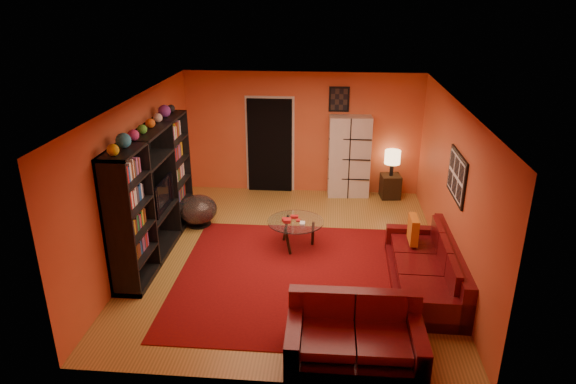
# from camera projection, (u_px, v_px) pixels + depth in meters

# --- Properties ---
(floor) EXTENTS (6.00, 6.00, 0.00)m
(floor) POSITION_uv_depth(u_px,v_px,m) (291.00, 255.00, 8.63)
(floor) COLOR olive
(floor) RESTS_ON ground
(ceiling) EXTENTS (6.00, 6.00, 0.00)m
(ceiling) POSITION_uv_depth(u_px,v_px,m) (291.00, 102.00, 7.67)
(ceiling) COLOR white
(ceiling) RESTS_ON wall_back
(wall_back) EXTENTS (6.00, 0.00, 6.00)m
(wall_back) POSITION_uv_depth(u_px,v_px,m) (303.00, 133.00, 10.93)
(wall_back) COLOR #CC522C
(wall_back) RESTS_ON floor
(wall_front) EXTENTS (6.00, 0.00, 6.00)m
(wall_front) POSITION_uv_depth(u_px,v_px,m) (268.00, 283.00, 5.38)
(wall_front) COLOR #CC522C
(wall_front) RESTS_ON floor
(wall_left) EXTENTS (0.00, 6.00, 6.00)m
(wall_left) POSITION_uv_depth(u_px,v_px,m) (139.00, 178.00, 8.35)
(wall_left) COLOR #CC522C
(wall_left) RESTS_ON floor
(wall_right) EXTENTS (0.00, 6.00, 6.00)m
(wall_right) POSITION_uv_depth(u_px,v_px,m) (452.00, 188.00, 7.95)
(wall_right) COLOR #CC522C
(wall_right) RESTS_ON floor
(rug) EXTENTS (3.60, 3.60, 0.01)m
(rug) POSITION_uv_depth(u_px,v_px,m) (294.00, 277.00, 7.98)
(rug) COLOR #57090B
(rug) RESTS_ON floor
(doorway) EXTENTS (0.95, 0.10, 2.04)m
(doorway) POSITION_uv_depth(u_px,v_px,m) (270.00, 146.00, 11.05)
(doorway) COLOR black
(doorway) RESTS_ON floor
(wall_art_right) EXTENTS (0.03, 1.00, 0.70)m
(wall_art_right) POSITION_uv_depth(u_px,v_px,m) (457.00, 176.00, 7.57)
(wall_art_right) COLOR black
(wall_art_right) RESTS_ON wall_right
(wall_art_back) EXTENTS (0.42, 0.03, 0.52)m
(wall_art_back) POSITION_uv_depth(u_px,v_px,m) (339.00, 99.00, 10.57)
(wall_art_back) COLOR black
(wall_art_back) RESTS_ON wall_back
(entertainment_unit) EXTENTS (0.45, 3.00, 2.10)m
(entertainment_unit) POSITION_uv_depth(u_px,v_px,m) (153.00, 193.00, 8.43)
(entertainment_unit) COLOR black
(entertainment_unit) RESTS_ON floor
(tv) EXTENTS (0.89, 0.12, 0.51)m
(tv) POSITION_uv_depth(u_px,v_px,m) (159.00, 195.00, 8.54)
(tv) COLOR black
(tv) RESTS_ON entertainment_unit
(sofa) EXTENTS (1.00, 2.36, 0.85)m
(sofa) POSITION_uv_depth(u_px,v_px,m) (430.00, 269.00, 7.64)
(sofa) COLOR #48090D
(sofa) RESTS_ON rug
(loveseat) EXTENTS (1.65, 1.00, 0.85)m
(loveseat) POSITION_uv_depth(u_px,v_px,m) (355.00, 334.00, 6.22)
(loveseat) COLOR #48090D
(loveseat) RESTS_ON rug
(throw_pillow) EXTENTS (0.12, 0.42, 0.42)m
(throw_pillow) POSITION_uv_depth(u_px,v_px,m) (413.00, 229.00, 8.11)
(throw_pillow) COLOR #CB6616
(throw_pillow) RESTS_ON sofa
(coffee_table) EXTENTS (0.96, 0.96, 0.48)m
(coffee_table) POSITION_uv_depth(u_px,v_px,m) (296.00, 224.00, 8.75)
(coffee_table) COLOR silver
(coffee_table) RESTS_ON floor
(storage_cabinet) EXTENTS (0.89, 0.44, 1.74)m
(storage_cabinet) POSITION_uv_depth(u_px,v_px,m) (349.00, 157.00, 10.82)
(storage_cabinet) COLOR beige
(storage_cabinet) RESTS_ON floor
(bowl_chair) EXTENTS (0.72, 0.72, 0.58)m
(bowl_chair) POSITION_uv_depth(u_px,v_px,m) (198.00, 210.00, 9.63)
(bowl_chair) COLOR black
(bowl_chair) RESTS_ON floor
(side_table) EXTENTS (0.44, 0.44, 0.50)m
(side_table) POSITION_uv_depth(u_px,v_px,m) (390.00, 186.00, 10.93)
(side_table) COLOR black
(side_table) RESTS_ON floor
(table_lamp) EXTENTS (0.33, 0.33, 0.55)m
(table_lamp) POSITION_uv_depth(u_px,v_px,m) (392.00, 158.00, 10.70)
(table_lamp) COLOR black
(table_lamp) RESTS_ON side_table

